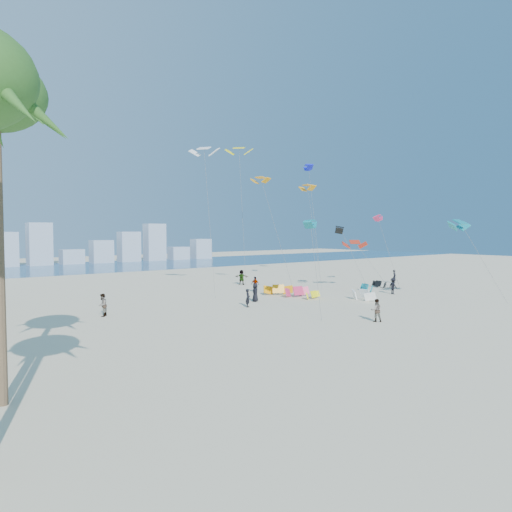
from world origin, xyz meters
TOP-DOWN VIEW (x-y plane):
  - ground at (0.00, 0.00)m, footprint 220.00×220.00m
  - ocean at (0.00, 72.00)m, footprint 220.00×220.00m
  - kitesurfer_near at (1.48, 15.26)m, footprint 0.70×0.69m
  - kitesurfer_mid at (4.78, 3.78)m, footprint 1.06×1.01m
  - kitesurfers_far at (9.07, 21.14)m, footprint 39.92×18.89m
  - grounded_kites at (12.76, 16.24)m, footprint 16.09×11.16m
  - flying_kites at (16.10, 23.39)m, footprint 26.54×34.75m
  - distant_skyline at (-1.19, 82.00)m, footprint 85.00×3.00m

SIDE VIEW (x-z plane):
  - ground at x=0.00m, z-range 0.00..0.00m
  - ocean at x=0.00m, z-range 0.01..0.01m
  - grounded_kites at x=12.76m, z-range -0.04..0.95m
  - kitesurfer_near at x=1.48m, z-range 0.00..1.63m
  - kitesurfer_mid at x=4.78m, z-range 0.00..1.72m
  - kitesurfers_far at x=9.07m, z-range -0.04..1.85m
  - distant_skyline at x=-1.19m, z-range -1.11..7.29m
  - flying_kites at x=16.10m, z-range 2.73..21.45m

